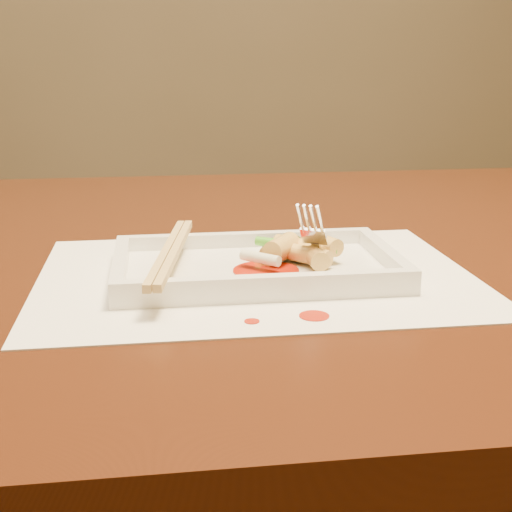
{
  "coord_description": "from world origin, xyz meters",
  "views": [
    {
      "loc": [
        -0.02,
        -0.76,
        0.95
      ],
      "look_at": [
        0.06,
        -0.13,
        0.77
      ],
      "focal_mm": 50.0,
      "sensor_mm": 36.0,
      "label": 1
    }
  ],
  "objects": [
    {
      "name": "veg_piece",
      "position": [
        0.1,
        -0.09,
        0.77
      ],
      "size": [
        0.04,
        0.04,
        0.01
      ],
      "primitive_type": "cube",
      "rotation": [
        0.0,
        0.0,
        0.26
      ],
      "color": "black",
      "rests_on": "plate_base"
    },
    {
      "name": "plate_base",
      "position": [
        0.06,
        -0.13,
        0.76
      ],
      "size": [
        0.26,
        0.16,
        0.01
      ],
      "primitive_type": "cube",
      "color": "white",
      "rests_on": "placemat"
    },
    {
      "name": "chopstick_a",
      "position": [
        -0.02,
        -0.13,
        0.78
      ],
      "size": [
        0.04,
        0.22,
        0.01
      ],
      "primitive_type": "cube",
      "rotation": [
        0.0,
        0.0,
        -0.16
      ],
      "color": "tan",
      "rests_on": "plate_rim_near"
    },
    {
      "name": "table",
      "position": [
        0.0,
        0.0,
        0.65
      ],
      "size": [
        1.4,
        0.9,
        0.75
      ],
      "color": "black",
      "rests_on": "ground"
    },
    {
      "name": "rice_cake_3",
      "position": [
        0.09,
        -0.12,
        0.77
      ],
      "size": [
        0.04,
        0.04,
        0.02
      ],
      "primitive_type": "cylinder",
      "rotation": [
        1.57,
        0.0,
        2.34
      ],
      "color": "#E8CB6C",
      "rests_on": "plate_base"
    },
    {
      "name": "sauce_splatter_b",
      "position": [
        0.04,
        -0.25,
        0.75
      ],
      "size": [
        0.01,
        0.01,
        0.0
      ],
      "primitive_type": "cylinder",
      "color": "#B01805",
      "rests_on": "placemat"
    },
    {
      "name": "scallion_green",
      "position": [
        0.11,
        -0.11,
        0.77
      ],
      "size": [
        0.08,
        0.05,
        0.01
      ],
      "primitive_type": "cylinder",
      "rotation": [
        1.57,
        0.0,
        0.98
      ],
      "color": "#3A9F19",
      "rests_on": "plate_base"
    },
    {
      "name": "rice_cake_5",
      "position": [
        0.09,
        -0.13,
        0.78
      ],
      "size": [
        0.04,
        0.05,
        0.02
      ],
      "primitive_type": "cylinder",
      "rotation": [
        1.57,
        0.0,
        2.55
      ],
      "color": "#E8CB6C",
      "rests_on": "plate_base"
    },
    {
      "name": "placemat",
      "position": [
        0.06,
        -0.13,
        0.75
      ],
      "size": [
        0.4,
        0.3,
        0.0
      ],
      "primitive_type": "cube",
      "color": "white",
      "rests_on": "table"
    },
    {
      "name": "sauce_blob_0",
      "position": [
        0.07,
        -0.15,
        0.76
      ],
      "size": [
        0.06,
        0.06,
        0.0
      ],
      "primitive_type": "cylinder",
      "color": "#B01805",
      "rests_on": "plate_base"
    },
    {
      "name": "plate_rim_right",
      "position": [
        0.19,
        -0.13,
        0.77
      ],
      "size": [
        0.01,
        0.14,
        0.01
      ],
      "primitive_type": "cube",
      "color": "white",
      "rests_on": "plate_base"
    },
    {
      "name": "sauce_splatter_a",
      "position": [
        0.09,
        -0.25,
        0.75
      ],
      "size": [
        0.02,
        0.02,
        0.0
      ],
      "primitive_type": "cylinder",
      "color": "#B01805",
      "rests_on": "placemat"
    },
    {
      "name": "plate_rim_near",
      "position": [
        0.06,
        -0.21,
        0.77
      ],
      "size": [
        0.26,
        0.01,
        0.01
      ],
      "primitive_type": "cube",
      "color": "white",
      "rests_on": "plate_base"
    },
    {
      "name": "rice_cake_1",
      "position": [
        0.11,
        -0.14,
        0.77
      ],
      "size": [
        0.04,
        0.05,
        0.02
      ],
      "primitive_type": "cylinder",
      "rotation": [
        1.57,
        0.0,
        0.75
      ],
      "color": "#E8CB6C",
      "rests_on": "plate_base"
    },
    {
      "name": "scallion_white",
      "position": [
        0.07,
        -0.15,
        0.77
      ],
      "size": [
        0.04,
        0.03,
        0.01
      ],
      "primitive_type": "cylinder",
      "rotation": [
        1.57,
        0.0,
        0.82
      ],
      "color": "#EAEACC",
      "rests_on": "plate_base"
    },
    {
      "name": "rice_cake_0",
      "position": [
        0.12,
        -0.14,
        0.77
      ],
      "size": [
        0.02,
        0.05,
        0.02
      ],
      "primitive_type": "cylinder",
      "rotation": [
        1.57,
        0.0,
        0.04
      ],
      "color": "#E8CB6C",
      "rests_on": "plate_base"
    },
    {
      "name": "plate_rim_far",
      "position": [
        0.06,
        -0.06,
        0.77
      ],
      "size": [
        0.26,
        0.01,
        0.01
      ],
      "primitive_type": "cube",
      "color": "white",
      "rests_on": "plate_base"
    },
    {
      "name": "plate_rim_left",
      "position": [
        -0.06,
        -0.13,
        0.77
      ],
      "size": [
        0.01,
        0.14,
        0.01
      ],
      "primitive_type": "cube",
      "color": "white",
      "rests_on": "plate_base"
    },
    {
      "name": "fork",
      "position": [
        0.13,
        -0.12,
        0.83
      ],
      "size": [
        0.09,
        0.1,
        0.14
      ],
      "primitive_type": null,
      "color": "silver",
      "rests_on": "plate_base"
    },
    {
      "name": "chopstick_b",
      "position": [
        -0.01,
        -0.13,
        0.78
      ],
      "size": [
        0.04,
        0.22,
        0.01
      ],
      "primitive_type": "cube",
      "rotation": [
        0.0,
        0.0,
        -0.16
      ],
      "color": "tan",
      "rests_on": "plate_rim_near"
    },
    {
      "name": "rice_cake_4",
      "position": [
        0.11,
        -0.11,
        0.77
      ],
      "size": [
        0.05,
        0.05,
        0.02
      ],
      "primitive_type": "cylinder",
      "rotation": [
        1.57,
        0.0,
        0.74
      ],
      "color": "#E8CB6C",
      "rests_on": "plate_base"
    },
    {
      "name": "rice_cake_2",
      "position": [
        0.13,
        -0.12,
        0.78
      ],
      "size": [
        0.03,
        0.04,
        0.02
      ],
      "primitive_type": "cylinder",
      "rotation": [
        1.57,
        0.0,
        0.41
      ],
      "color": "#E8CB6C",
      "rests_on": "plate_base"
    }
  ]
}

